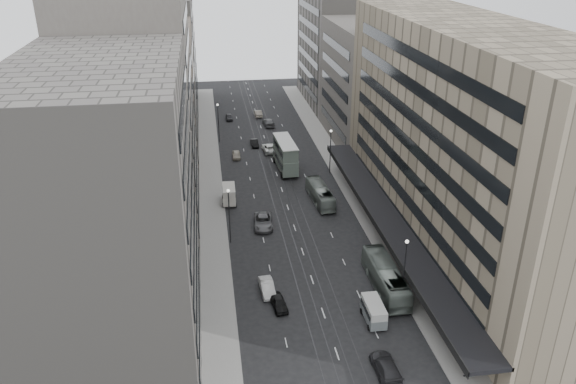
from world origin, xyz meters
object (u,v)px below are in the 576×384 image
vw_microbus (374,311)px  sedan_1 (267,287)px  panel_van (229,194)px  sedan_2 (263,222)px  double_decker (285,154)px  pedestrian (466,367)px  bus_far (320,194)px  bus_near (386,277)px  sedan_0 (279,303)px

vw_microbus → sedan_1: (-11.22, 7.32, -0.63)m
panel_van → sedan_2: panel_van is taller
double_decker → pedestrian: bearing=-82.9°
pedestrian → bus_far: bearing=-117.0°
double_decker → panel_van: double_decker is taller
bus_near → sedan_2: bus_near is taller
bus_near → sedan_1: bearing=-5.6°
bus_near → panel_van: (-17.70, 27.36, -0.08)m
bus_near → sedan_1: bus_near is taller
vw_microbus → panel_van: size_ratio=0.98×
sedan_0 → sedan_1: (-1.01, 3.29, 0.06)m
bus_near → bus_far: 25.69m
bus_far → panel_van: size_ratio=2.24×
panel_van → bus_far: bearing=-5.7°
panel_van → sedan_0: (4.26, -29.26, -0.92)m
vw_microbus → panel_van: panel_van is taller
double_decker → panel_van: bearing=-133.9°
bus_far → panel_van: bus_far is taller
vw_microbus → sedan_0: size_ratio=1.16×
bus_far → pedestrian: bus_far is taller
bus_far → double_decker: double_decker is taller
pedestrian → bus_near: bearing=-113.9°
double_decker → pedestrian: size_ratio=5.06×
bus_near → double_decker: 40.68m
panel_van → double_decker: bearing=50.4°
double_decker → vw_microbus: double_decker is taller
sedan_1 → pedestrian: (17.73, -17.21, 0.45)m
bus_near → vw_microbus: bearing=61.3°
sedan_0 → bus_near: bearing=1.5°
vw_microbus → sedan_2: bearing=112.2°
bus_far → pedestrian: size_ratio=5.01×
bus_near → sedan_2: (-13.09, 18.41, -0.85)m
vw_microbus → sedan_0: bearing=158.6°
vw_microbus → sedan_0: vw_microbus is taller
bus_near → bus_far: size_ratio=1.15×
pedestrian → sedan_2: bearing=-100.1°
double_decker → vw_microbus: size_ratio=2.31×
sedan_0 → sedan_1: 3.44m
panel_van → pedestrian: bearing=-62.7°
sedan_2 → pedestrian: bearing=-60.1°
bus_near → sedan_0: bearing=7.9°
bus_far → double_decker: bearing=-79.9°
panel_van → sedan_2: size_ratio=0.79×
vw_microbus → sedan_2: vw_microbus is taller
bus_near → pedestrian: size_ratio=5.78×
bus_near → double_decker: bearing=-80.8°
double_decker → sedan_2: 22.77m
panel_van → sedan_0: 29.59m
bus_near → panel_van: bus_near is taller
vw_microbus → double_decker: bearing=94.3°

